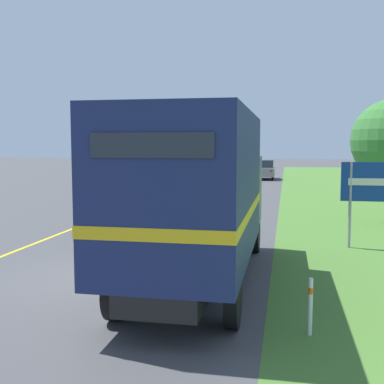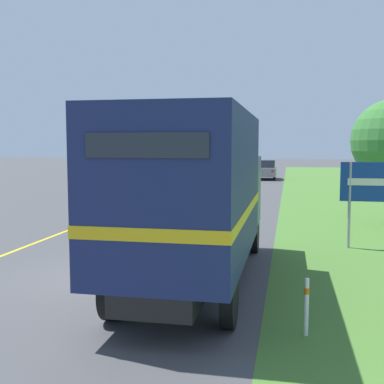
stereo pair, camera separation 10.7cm
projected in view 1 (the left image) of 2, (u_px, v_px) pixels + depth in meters
ground_plane at (111, 276)px, 11.32m from camera, size 200.00×200.00×0.00m
edge_line_yellow at (172, 190)px, 33.24m from camera, size 0.12×74.41×0.01m
centre_dash_near at (120, 269)px, 11.96m from camera, size 0.12×2.60×0.01m
centre_dash_mid_a at (179, 226)px, 18.40m from camera, size 0.12×2.60×0.01m
centre_dash_mid_b at (207, 205)px, 24.85m from camera, size 0.12×2.60×0.01m
centre_dash_far at (223, 193)px, 31.29m from camera, size 0.12×2.60×0.01m
centre_dash_farthest at (234, 185)px, 37.74m from camera, size 0.12×2.60×0.01m
horse_trailer_truck at (198, 193)px, 10.40m from camera, size 2.43×7.94×3.72m
lead_car_white at (186, 182)px, 27.89m from camera, size 1.80×4.11×1.86m
lead_car_grey_ahead at (265, 169)px, 43.46m from camera, size 1.80×4.25×1.76m
lead_car_blue_ahead at (236, 163)px, 59.36m from camera, size 1.80×4.11×1.77m
highway_sign at (376, 186)px, 14.17m from camera, size 1.90×0.09×2.92m
delineator_post at (310, 305)px, 7.75m from camera, size 0.08×0.08×0.95m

